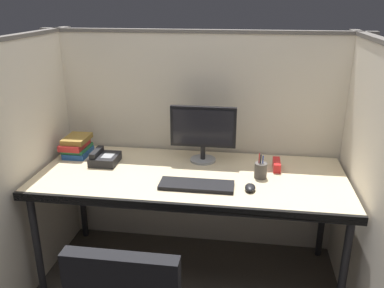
{
  "coord_description": "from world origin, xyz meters",
  "views": [
    {
      "loc": [
        0.33,
        -1.95,
        1.77
      ],
      "look_at": [
        0.0,
        0.35,
        0.92
      ],
      "focal_mm": 37.55,
      "sensor_mm": 36.0,
      "label": 1
    }
  ],
  "objects": [
    {
      "name": "cubicle_partition_rear",
      "position": [
        0.0,
        0.74,
        0.79
      ],
      "size": [
        2.21,
        0.06,
        1.57
      ],
      "color": "beige",
      "rests_on": "ground"
    },
    {
      "name": "cubicle_partition_left",
      "position": [
        -0.99,
        0.2,
        0.79
      ],
      "size": [
        0.06,
        1.41,
        1.57
      ],
      "color": "beige",
      "rests_on": "ground"
    },
    {
      "name": "cubicle_partition_right",
      "position": [
        0.99,
        0.2,
        0.79
      ],
      "size": [
        0.06,
        1.41,
        1.57
      ],
      "color": "beige",
      "rests_on": "ground"
    },
    {
      "name": "desk",
      "position": [
        0.0,
        0.29,
        0.69
      ],
      "size": [
        1.9,
        0.8,
        0.74
      ],
      "color": "beige",
      "rests_on": "ground"
    },
    {
      "name": "monitor_center",
      "position": [
        0.05,
        0.52,
        0.96
      ],
      "size": [
        0.43,
        0.17,
        0.37
      ],
      "color": "gray",
      "rests_on": "desk"
    },
    {
      "name": "keyboard_main",
      "position": [
        0.06,
        0.13,
        0.75
      ],
      "size": [
        0.43,
        0.15,
        0.02
      ],
      "primitive_type": "cube",
      "color": "black",
      "rests_on": "desk"
    },
    {
      "name": "computer_mouse",
      "position": [
        0.37,
        0.13,
        0.76
      ],
      "size": [
        0.06,
        0.1,
        0.04
      ],
      "color": "black",
      "rests_on": "desk"
    },
    {
      "name": "desk_phone",
      "position": [
        -0.59,
        0.39,
        0.77
      ],
      "size": [
        0.17,
        0.19,
        0.09
      ],
      "color": "black",
      "rests_on": "desk"
    },
    {
      "name": "book_stack",
      "position": [
        -0.83,
        0.5,
        0.81
      ],
      "size": [
        0.17,
        0.23,
        0.13
      ],
      "color": "#1E478C",
      "rests_on": "desk"
    },
    {
      "name": "red_stapler",
      "position": [
        0.53,
        0.46,
        0.77
      ],
      "size": [
        0.04,
        0.15,
        0.06
      ],
      "primitive_type": "cube",
      "color": "red",
      "rests_on": "desk"
    },
    {
      "name": "pen_cup",
      "position": [
        0.43,
        0.31,
        0.79
      ],
      "size": [
        0.08,
        0.08,
        0.16
      ],
      "color": "#4C4742",
      "rests_on": "desk"
    }
  ]
}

